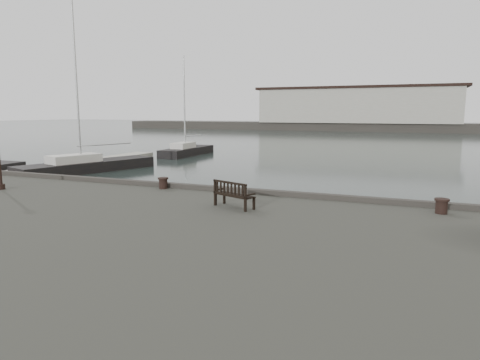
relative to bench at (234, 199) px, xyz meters
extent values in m
plane|color=black|center=(-0.42, 2.57, -1.82)|extent=(400.00, 400.00, 0.00)
cube|color=#B0ACA3|center=(-20.42, 12.57, -1.57)|extent=(2.00, 24.00, 0.50)
cube|color=#383530|center=(-0.42, 94.57, -0.82)|extent=(140.00, 8.00, 2.00)
cube|color=#B0ACA3|center=(-8.42, 94.57, 4.18)|extent=(46.00, 9.00, 8.00)
cube|color=black|center=(-8.42, 94.57, 8.48)|extent=(48.00, 9.50, 0.60)
cube|color=black|center=(0.01, 0.02, 0.13)|extent=(1.51, 0.97, 0.04)
cube|color=black|center=(-0.07, -0.17, 0.34)|extent=(1.35, 0.56, 0.43)
cube|color=black|center=(0.01, 0.02, -0.07)|extent=(1.40, 0.87, 0.39)
cylinder|color=black|center=(-3.92, 2.07, -0.04)|extent=(0.46, 0.46, 0.44)
cylinder|color=black|center=(6.05, 1.60, -0.04)|extent=(0.47, 0.47, 0.45)
cylinder|color=black|center=(-9.71, -0.48, -0.16)|extent=(0.29, 0.29, 0.21)
cube|color=black|center=(-18.10, 13.68, -1.72)|extent=(5.73, 11.01, 1.40)
cube|color=beige|center=(-18.10, 13.68, -0.72)|extent=(2.77, 4.10, 0.60)
cylinder|color=#B2B5B7|center=(-18.10, 13.68, 5.42)|extent=(0.16, 0.16, 12.88)
cube|color=black|center=(-17.32, 27.93, -1.72)|extent=(2.48, 8.61, 1.40)
cube|color=beige|center=(-17.32, 27.93, -0.72)|extent=(1.58, 3.03, 0.60)
cylinder|color=#B2B5B7|center=(-17.32, 27.93, 3.73)|extent=(0.16, 0.16, 9.51)
camera|label=1|loc=(5.20, -12.18, 2.73)|focal=32.00mm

